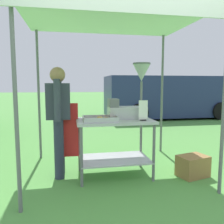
{
  "coord_description": "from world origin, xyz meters",
  "views": [
    {
      "loc": [
        -0.72,
        -2.41,
        1.36
      ],
      "look_at": [
        -0.06,
        1.11,
        0.94
      ],
      "focal_mm": 37.48,
      "sensor_mm": 36.0,
      "label": 1
    }
  ],
  "objects_px": {
    "menu_sign": "(143,112)",
    "van_navy": "(170,96)",
    "donut_fryer": "(131,98)",
    "donut_tray": "(100,120)",
    "donut_cart": "(114,135)",
    "vendor": "(59,116)",
    "stall_canopy": "(113,21)",
    "supply_crate": "(193,166)"
  },
  "relations": [
    {
      "from": "supply_crate",
      "to": "van_navy",
      "type": "distance_m",
      "value": 6.46
    },
    {
      "from": "donut_tray",
      "to": "supply_crate",
      "type": "relative_size",
      "value": 0.96
    },
    {
      "from": "donut_fryer",
      "to": "menu_sign",
      "type": "bearing_deg",
      "value": -64.75
    },
    {
      "from": "donut_tray",
      "to": "donut_fryer",
      "type": "xyz_separation_m",
      "value": [
        0.49,
        0.19,
        0.29
      ]
    },
    {
      "from": "donut_tray",
      "to": "stall_canopy",
      "type": "bearing_deg",
      "value": 45.79
    },
    {
      "from": "stall_canopy",
      "to": "donut_cart",
      "type": "distance_m",
      "value": 1.65
    },
    {
      "from": "stall_canopy",
      "to": "vendor",
      "type": "distance_m",
      "value": 1.58
    },
    {
      "from": "stall_canopy",
      "to": "menu_sign",
      "type": "distance_m",
      "value": 1.37
    },
    {
      "from": "donut_cart",
      "to": "donut_tray",
      "type": "height_order",
      "value": "donut_tray"
    },
    {
      "from": "vendor",
      "to": "stall_canopy",
      "type": "bearing_deg",
      "value": -3.85
    },
    {
      "from": "stall_canopy",
      "to": "donut_fryer",
      "type": "height_order",
      "value": "stall_canopy"
    },
    {
      "from": "van_navy",
      "to": "vendor",
      "type": "bearing_deg",
      "value": -127.51
    },
    {
      "from": "stall_canopy",
      "to": "donut_tray",
      "type": "height_order",
      "value": "stall_canopy"
    },
    {
      "from": "donut_tray",
      "to": "van_navy",
      "type": "distance_m",
      "value": 6.95
    },
    {
      "from": "menu_sign",
      "to": "supply_crate",
      "type": "xyz_separation_m",
      "value": [
        0.77,
        -0.06,
        -0.82
      ]
    },
    {
      "from": "stall_canopy",
      "to": "van_navy",
      "type": "bearing_deg",
      "value": 58.24
    },
    {
      "from": "donut_tray",
      "to": "menu_sign",
      "type": "relative_size",
      "value": 1.64
    },
    {
      "from": "donut_cart",
      "to": "supply_crate",
      "type": "xyz_separation_m",
      "value": [
        1.14,
        -0.23,
        -0.47
      ]
    },
    {
      "from": "donut_cart",
      "to": "van_navy",
      "type": "relative_size",
      "value": 0.21
    },
    {
      "from": "van_navy",
      "to": "menu_sign",
      "type": "bearing_deg",
      "value": -117.76
    },
    {
      "from": "donut_cart",
      "to": "donut_tray",
      "type": "xyz_separation_m",
      "value": [
        -0.22,
        -0.13,
        0.25
      ]
    },
    {
      "from": "van_navy",
      "to": "stall_canopy",
      "type": "bearing_deg",
      "value": -121.76
    },
    {
      "from": "donut_cart",
      "to": "vendor",
      "type": "bearing_deg",
      "value": 169.16
    },
    {
      "from": "donut_fryer",
      "to": "vendor",
      "type": "bearing_deg",
      "value": 175.14
    },
    {
      "from": "menu_sign",
      "to": "van_navy",
      "type": "bearing_deg",
      "value": 62.24
    },
    {
      "from": "donut_cart",
      "to": "menu_sign",
      "type": "bearing_deg",
      "value": -25.18
    },
    {
      "from": "donut_cart",
      "to": "donut_tray",
      "type": "relative_size",
      "value": 2.35
    },
    {
      "from": "stall_canopy",
      "to": "supply_crate",
      "type": "height_order",
      "value": "stall_canopy"
    },
    {
      "from": "vendor",
      "to": "van_navy",
      "type": "relative_size",
      "value": 0.3
    },
    {
      "from": "stall_canopy",
      "to": "menu_sign",
      "type": "height_order",
      "value": "stall_canopy"
    },
    {
      "from": "donut_cart",
      "to": "menu_sign",
      "type": "xyz_separation_m",
      "value": [
        0.38,
        -0.18,
        0.36
      ]
    },
    {
      "from": "donut_tray",
      "to": "donut_fryer",
      "type": "height_order",
      "value": "donut_fryer"
    },
    {
      "from": "donut_cart",
      "to": "donut_tray",
      "type": "bearing_deg",
      "value": -149.56
    },
    {
      "from": "van_navy",
      "to": "donut_tray",
      "type": "bearing_deg",
      "value": -122.33
    },
    {
      "from": "stall_canopy",
      "to": "vendor",
      "type": "xyz_separation_m",
      "value": [
        -0.8,
        0.05,
        -1.36
      ]
    },
    {
      "from": "donut_fryer",
      "to": "vendor",
      "type": "relative_size",
      "value": 0.51
    },
    {
      "from": "donut_cart",
      "to": "van_navy",
      "type": "xyz_separation_m",
      "value": [
        3.49,
        5.74,
        0.26
      ]
    },
    {
      "from": "vendor",
      "to": "van_navy",
      "type": "bearing_deg",
      "value": 52.49
    },
    {
      "from": "donut_cart",
      "to": "van_navy",
      "type": "bearing_deg",
      "value": 58.69
    },
    {
      "from": "donut_cart",
      "to": "vendor",
      "type": "xyz_separation_m",
      "value": [
        -0.8,
        0.15,
        0.28
      ]
    },
    {
      "from": "supply_crate",
      "to": "donut_fryer",
      "type": "bearing_deg",
      "value": 161.32
    },
    {
      "from": "donut_fryer",
      "to": "donut_tray",
      "type": "bearing_deg",
      "value": -158.3
    }
  ]
}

